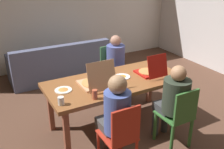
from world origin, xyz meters
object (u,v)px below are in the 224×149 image
(person_0, at_px, (173,98))
(chair_1, at_px, (121,135))
(couch, at_px, (60,65))
(pizza_box_1, at_px, (150,71))
(chair_0, at_px, (178,117))
(chair_2, at_px, (113,70))
(person_2, at_px, (117,63))
(drinking_glass_0, at_px, (95,94))
(person_1, at_px, (115,114))
(plate_0, at_px, (122,76))
(drinking_glass_1, at_px, (61,101))
(drinking_glass_2, at_px, (158,62))
(dining_table, at_px, (115,85))
(pizza_box_0, at_px, (96,82))
(plate_1, at_px, (63,90))
(drinking_glass_3, at_px, (108,69))

(person_0, relative_size, chair_1, 1.27)
(couch, bearing_deg, pizza_box_1, -72.00)
(chair_0, bearing_deg, chair_2, 90.00)
(person_2, xyz_separation_m, pizza_box_1, (0.10, -0.82, 0.12))
(drinking_glass_0, bearing_deg, chair_1, -81.34)
(person_1, relative_size, couch, 0.59)
(plate_0, relative_size, drinking_glass_1, 2.31)
(drinking_glass_2, bearing_deg, dining_table, -167.68)
(pizza_box_0, relative_size, pizza_box_1, 1.14)
(drinking_glass_0, distance_m, couch, 2.63)
(plate_0, bearing_deg, drinking_glass_2, 11.18)
(pizza_box_1, bearing_deg, plate_1, 175.09)
(chair_2, distance_m, drinking_glass_2, 0.89)
(chair_2, distance_m, person_2, 0.23)
(person_2, xyz_separation_m, drinking_glass_0, (-0.98, -1.12, 0.13))
(drinking_glass_2, bearing_deg, chair_2, 124.27)
(chair_2, xyz_separation_m, drinking_glass_3, (-0.43, -0.60, 0.31))
(person_0, xyz_separation_m, drinking_glass_1, (-1.40, 0.44, 0.12))
(chair_2, bearing_deg, drinking_glass_3, -125.17)
(dining_table, relative_size, drinking_glass_0, 16.30)
(plate_1, bearing_deg, pizza_box_0, -9.52)
(chair_2, distance_m, plate_0, 0.95)
(pizza_box_1, distance_m, drinking_glass_1, 1.52)
(chair_1, distance_m, pizza_box_0, 0.92)
(chair_2, height_order, person_2, person_2)
(drinking_glass_2, bearing_deg, couch, 119.08)
(chair_1, relative_size, person_2, 0.77)
(person_0, relative_size, plate_0, 4.87)
(pizza_box_1, distance_m, couch, 2.42)
(person_1, distance_m, chair_2, 1.88)
(chair_0, xyz_separation_m, chair_1, (-0.90, -0.02, 0.04))
(drinking_glass_2, bearing_deg, drinking_glass_3, 174.32)
(chair_0, relative_size, chair_1, 0.97)
(plate_0, relative_size, plate_1, 1.03)
(drinking_glass_2, height_order, drinking_glass_3, drinking_glass_3)
(person_1, distance_m, pizza_box_1, 1.21)
(pizza_box_0, distance_m, plate_0, 0.49)
(chair_1, distance_m, drinking_glass_2, 1.78)
(person_2, bearing_deg, drinking_glass_0, -130.95)
(person_1, distance_m, drinking_glass_2, 1.67)
(plate_0, distance_m, drinking_glass_2, 0.81)
(plate_1, bearing_deg, person_1, -65.99)
(chair_0, relative_size, person_1, 0.72)
(person_0, relative_size, drinking_glass_1, 11.28)
(chair_1, relative_size, plate_0, 3.83)
(dining_table, xyz_separation_m, person_1, (-0.43, -0.74, 0.03))
(drinking_glass_0, distance_m, drinking_glass_2, 1.56)
(person_1, height_order, plate_0, person_1)
(person_0, relative_size, drinking_glass_0, 9.34)
(drinking_glass_1, distance_m, drinking_glass_2, 1.93)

